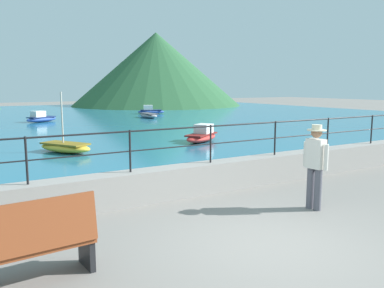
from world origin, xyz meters
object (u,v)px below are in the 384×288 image
at_px(bench_main, 27,244).
at_px(boat_1, 65,147).
at_px(person_walking, 315,163).
at_px(boat_3, 149,115).
at_px(boat_0, 202,136).
at_px(boat_6, 150,111).
at_px(boat_5, 41,118).

bearing_deg(bench_main, boat_1, 74.00).
bearing_deg(person_walking, bench_main, -176.49).
relative_size(person_walking, boat_3, 0.75).
distance_m(boat_0, boat_1, 5.89).
relative_size(bench_main, person_walking, 0.99).
bearing_deg(boat_6, person_walking, -108.19).
height_order(person_walking, boat_0, person_walking).
distance_m(boat_1, boat_5, 13.57).
distance_m(person_walking, boat_3, 23.25).
relative_size(boat_0, boat_3, 1.04).
bearing_deg(boat_3, person_walking, -106.55).
relative_size(bench_main, boat_1, 0.71).
bearing_deg(boat_3, boat_5, 175.54).
relative_size(bench_main, boat_0, 0.72).
height_order(bench_main, boat_1, boat_1).
distance_m(bench_main, boat_0, 12.91).
height_order(bench_main, boat_0, bench_main).
xyz_separation_m(person_walking, boat_5, (-1.14, 22.88, -0.65)).
distance_m(person_walking, boat_6, 27.46).
xyz_separation_m(boat_3, boat_6, (1.95, 3.81, 0.07)).
xyz_separation_m(bench_main, boat_5, (4.40, 23.22, -0.23)).
bearing_deg(boat_6, boat_3, -117.15).
xyz_separation_m(boat_0, boat_1, (-5.89, 0.19, -0.06)).
bearing_deg(boat_6, boat_5, -161.73).
distance_m(bench_main, boat_5, 23.63).
relative_size(boat_1, boat_5, 0.99).
distance_m(boat_1, boat_3, 15.92).
height_order(person_walking, boat_1, boat_1).
relative_size(boat_1, boat_3, 1.05).
relative_size(person_walking, boat_1, 0.72).
height_order(bench_main, person_walking, person_walking).
distance_m(boat_0, boat_3, 13.52).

